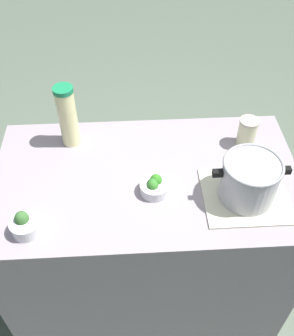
% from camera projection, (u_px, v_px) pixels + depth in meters
% --- Properties ---
extents(ground_plane, '(8.00, 8.00, 0.00)m').
position_uv_depth(ground_plane, '(147.00, 284.00, 2.30)').
color(ground_plane, '#5F6C5B').
extents(counter_slab, '(1.27, 0.73, 0.91)m').
position_uv_depth(counter_slab, '(147.00, 239.00, 1.98)').
color(counter_slab, '#998B95').
rests_on(counter_slab, ground_plane).
extents(dish_cloth, '(0.33, 0.30, 0.01)m').
position_uv_depth(dish_cloth, '(245.00, 196.00, 1.57)').
color(dish_cloth, beige).
rests_on(dish_cloth, counter_slab).
extents(cooking_pot, '(0.29, 0.22, 0.18)m').
position_uv_depth(cooking_pot, '(250.00, 179.00, 1.50)').
color(cooking_pot, '#B7B7BC').
rests_on(cooking_pot, dish_cloth).
extents(lemonade_pitcher, '(0.08, 0.08, 0.29)m').
position_uv_depth(lemonade_pitcher, '(67.00, 116.00, 1.69)').
color(lemonade_pitcher, beige).
rests_on(lemonade_pitcher, counter_slab).
extents(mason_jar, '(0.08, 0.08, 0.13)m').
position_uv_depth(mason_jar, '(247.00, 132.00, 1.74)').
color(mason_jar, beige).
rests_on(mason_jar, counter_slab).
extents(broccoli_bowl_front, '(0.11, 0.11, 0.07)m').
position_uv_depth(broccoli_bowl_front, '(154.00, 186.00, 1.57)').
color(broccoli_bowl_front, silver).
rests_on(broccoli_bowl_front, counter_slab).
extents(broccoli_bowl_center, '(0.11, 0.11, 0.09)m').
position_uv_depth(broccoli_bowl_center, '(24.00, 224.00, 1.44)').
color(broccoli_bowl_center, silver).
rests_on(broccoli_bowl_center, counter_slab).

